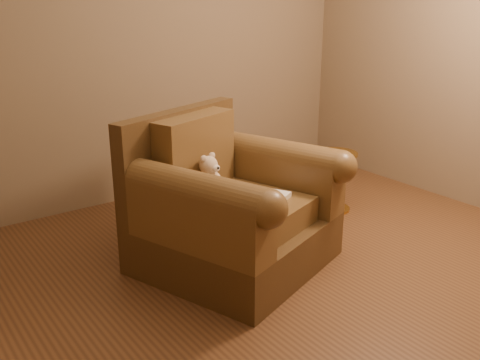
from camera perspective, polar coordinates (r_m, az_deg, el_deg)
floor at (r=3.39m, az=7.29°, el=-10.74°), size 4.00×4.00×0.00m
armchair at (r=3.45m, az=-1.18°, el=-3.04°), size 1.36×1.32×0.97m
teddy_bear at (r=3.39m, az=-3.02°, el=0.01°), size 0.20×0.23×0.28m
guidebook at (r=3.28m, az=1.94°, el=-2.31°), size 0.51×0.43×0.04m
side_table at (r=4.41m, az=10.01°, el=0.07°), size 0.35×0.35×0.49m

